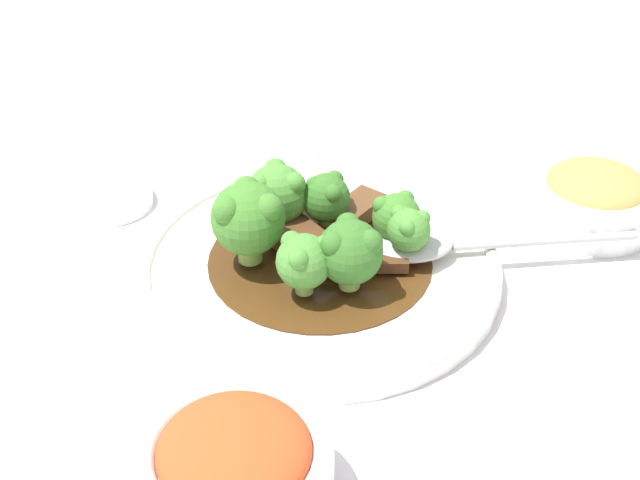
{
  "coord_description": "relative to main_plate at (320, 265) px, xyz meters",
  "views": [
    {
      "loc": [
        -0.54,
        0.05,
        0.42
      ],
      "look_at": [
        0.0,
        0.0,
        0.03
      ],
      "focal_mm": 50.0,
      "sensor_mm": 36.0,
      "label": 1
    }
  ],
  "objects": [
    {
      "name": "broccoli_floret_5",
      "position": [
        0.01,
        -0.06,
        0.03
      ],
      "size": [
        0.04,
        0.04,
        0.04
      ],
      "color": "#7FA84C",
      "rests_on": "main_plate"
    },
    {
      "name": "side_bowl_appetizer",
      "position": [
        0.05,
        -0.23,
        0.01
      ],
      "size": [
        0.1,
        0.1,
        0.05
      ],
      "color": "white",
      "rests_on": "ground_plane"
    },
    {
      "name": "broccoli_floret_3",
      "position": [
        -0.04,
        -0.02,
        0.04
      ],
      "size": [
        0.05,
        0.05,
        0.05
      ],
      "color": "#8EB756",
      "rests_on": "main_plate"
    },
    {
      "name": "broccoli_floret_1",
      "position": [
        -0.04,
        0.01,
        0.04
      ],
      "size": [
        0.04,
        0.04,
        0.05
      ],
      "color": "#7FA84C",
      "rests_on": "main_plate"
    },
    {
      "name": "broccoli_floret_4",
      "position": [
        -0.01,
        -0.07,
        0.04
      ],
      "size": [
        0.03,
        0.03,
        0.04
      ],
      "color": "#7FA84C",
      "rests_on": "main_plate"
    },
    {
      "name": "beef_strip_1",
      "position": [
        -0.01,
        -0.03,
        0.01
      ],
      "size": [
        0.04,
        0.07,
        0.01
      ],
      "color": "#56331E",
      "rests_on": "main_plate"
    },
    {
      "name": "ground_plane",
      "position": [
        0.0,
        0.0,
        -0.01
      ],
      "size": [
        4.0,
        4.0,
        0.0
      ],
      "primitive_type": "plane",
      "color": "silver"
    },
    {
      "name": "serving_spoon",
      "position": [
        0.0,
        -0.08,
        0.02
      ],
      "size": [
        0.05,
        0.21,
        0.01
      ],
      "color": "#B7B7BC",
      "rests_on": "main_plate"
    },
    {
      "name": "sauce_dish",
      "position": [
        0.12,
        0.17,
        -0.0
      ],
      "size": [
        0.07,
        0.07,
        0.01
      ],
      "color": "white",
      "rests_on": "ground_plane"
    },
    {
      "name": "broccoli_floret_2",
      "position": [
        0.04,
        -0.01,
        0.03
      ],
      "size": [
        0.04,
        0.04,
        0.04
      ],
      "color": "#8EB756",
      "rests_on": "main_plate"
    },
    {
      "name": "paper_napkin",
      "position": [
        0.24,
        0.03,
        -0.01
      ],
      "size": [
        0.14,
        0.08,
        0.01
      ],
      "color": "silver",
      "rests_on": "ground_plane"
    },
    {
      "name": "beef_strip_0",
      "position": [
        0.05,
        -0.03,
        0.02
      ],
      "size": [
        0.05,
        0.05,
        0.01
      ],
      "color": "brown",
      "rests_on": "main_plate"
    },
    {
      "name": "broccoli_floret_6",
      "position": [
        -0.0,
        0.05,
        0.05
      ],
      "size": [
        0.06,
        0.06,
        0.07
      ],
      "color": "#8EB756",
      "rests_on": "main_plate"
    },
    {
      "name": "broccoli_floret_0",
      "position": [
        0.05,
        0.03,
        0.04
      ],
      "size": [
        0.05,
        0.05,
        0.05
      ],
      "color": "#8EB756",
      "rests_on": "main_plate"
    },
    {
      "name": "beef_strip_2",
      "position": [
        0.01,
        0.01,
        0.02
      ],
      "size": [
        0.07,
        0.06,
        0.01
      ],
      "color": "#56331E",
      "rests_on": "main_plate"
    },
    {
      "name": "main_plate",
      "position": [
        0.0,
        0.0,
        0.0
      ],
      "size": [
        0.28,
        0.28,
        0.02
      ],
      "color": "white",
      "rests_on": "ground_plane"
    },
    {
      "name": "side_bowl_kimchi",
      "position": [
        -0.21,
        0.07,
        0.02
      ],
      "size": [
        0.11,
        0.11,
        0.06
      ],
      "color": "white",
      "rests_on": "ground_plane"
    }
  ]
}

